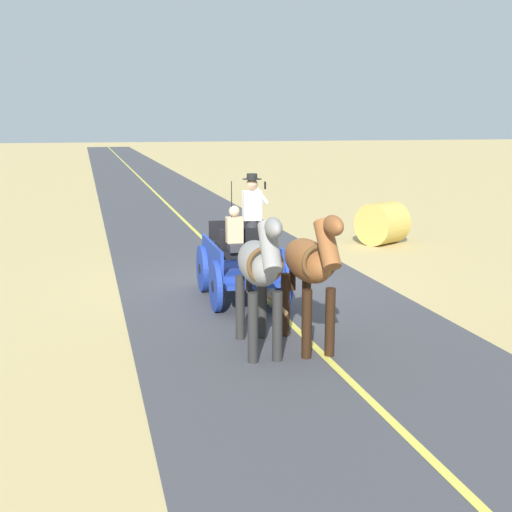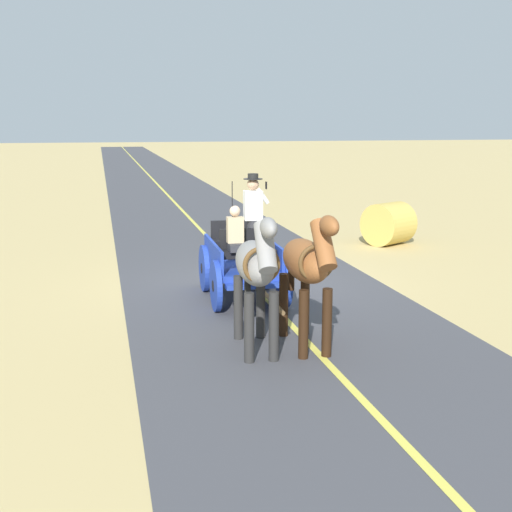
% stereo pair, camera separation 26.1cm
% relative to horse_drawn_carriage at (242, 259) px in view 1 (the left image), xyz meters
% --- Properties ---
extents(ground_plane, '(200.00, 200.00, 0.00)m').
position_rel_horse_drawn_carriage_xyz_m(ground_plane, '(-0.45, -1.06, -0.82)').
color(ground_plane, tan).
extents(road_surface, '(5.56, 160.00, 0.01)m').
position_rel_horse_drawn_carriage_xyz_m(road_surface, '(-0.45, -1.06, -0.81)').
color(road_surface, '#424247').
rests_on(road_surface, ground).
extents(road_centre_stripe, '(0.12, 160.00, 0.00)m').
position_rel_horse_drawn_carriage_xyz_m(road_centre_stripe, '(-0.45, -1.06, -0.81)').
color(road_centre_stripe, '#DBCC4C').
rests_on(road_centre_stripe, road_surface).
extents(horse_drawn_carriage, '(1.44, 4.50, 2.50)m').
position_rel_horse_drawn_carriage_xyz_m(horse_drawn_carriage, '(0.00, 0.00, 0.00)').
color(horse_drawn_carriage, '#1E3899').
rests_on(horse_drawn_carriage, ground).
extents(horse_near_side, '(0.56, 2.13, 2.21)m').
position_rel_horse_drawn_carriage_xyz_m(horse_near_side, '(-0.35, 3.03, 0.51)').
color(horse_near_side, brown).
rests_on(horse_near_side, ground).
extents(horse_off_side, '(0.65, 2.13, 2.21)m').
position_rel_horse_drawn_carriage_xyz_m(horse_off_side, '(0.44, 3.02, 0.51)').
color(horse_off_side, gray).
rests_on(horse_off_side, ground).
extents(hay_bale, '(1.55, 1.59, 1.20)m').
position_rel_horse_drawn_carriage_xyz_m(hay_bale, '(-5.28, -4.92, -0.22)').
color(hay_bale, gold).
rests_on(hay_bale, ground).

